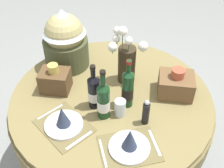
{
  "coord_description": "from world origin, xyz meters",
  "views": [
    {
      "loc": [
        0.2,
        -1.38,
        2.12
      ],
      "look_at": [
        0.0,
        0.03,
        0.86
      ],
      "focal_mm": 44.62,
      "sensor_mm": 36.0,
      "label": 1
    }
  ],
  "objects_px": {
    "place_setting_right": "(130,143)",
    "woven_basket_side_left": "(55,80)",
    "place_setting_left": "(63,121)",
    "wine_bottle_right": "(103,100)",
    "gift_tub_back_left": "(65,37)",
    "dining_table": "(111,111)",
    "wine_bottle_left": "(128,88)",
    "wine_bottle_centre": "(94,91)",
    "flower_vase": "(126,59)",
    "tumbler_near_right": "(120,108)",
    "pepper_mill": "(146,113)",
    "woven_basket_side_right": "(176,84)"
  },
  "relations": [
    {
      "from": "place_setting_right",
      "to": "woven_basket_side_left",
      "type": "relative_size",
      "value": 1.91
    },
    {
      "from": "place_setting_left",
      "to": "wine_bottle_right",
      "type": "height_order",
      "value": "wine_bottle_right"
    },
    {
      "from": "place_setting_right",
      "to": "gift_tub_back_left",
      "type": "xyz_separation_m",
      "value": [
        -0.56,
        0.74,
        0.2
      ]
    },
    {
      "from": "dining_table",
      "to": "wine_bottle_left",
      "type": "height_order",
      "value": "wine_bottle_left"
    },
    {
      "from": "wine_bottle_centre",
      "to": "woven_basket_side_left",
      "type": "bearing_deg",
      "value": 158.0
    },
    {
      "from": "flower_vase",
      "to": "tumbler_near_right",
      "type": "distance_m",
      "value": 0.37
    },
    {
      "from": "wine_bottle_centre",
      "to": "pepper_mill",
      "type": "height_order",
      "value": "wine_bottle_centre"
    },
    {
      "from": "wine_bottle_right",
      "to": "flower_vase",
      "type": "bearing_deg",
      "value": 74.76
    },
    {
      "from": "dining_table",
      "to": "tumbler_near_right",
      "type": "height_order",
      "value": "tumbler_near_right"
    },
    {
      "from": "tumbler_near_right",
      "to": "place_setting_right",
      "type": "bearing_deg",
      "value": -71.73
    },
    {
      "from": "woven_basket_side_right",
      "to": "pepper_mill",
      "type": "bearing_deg",
      "value": -122.4
    },
    {
      "from": "flower_vase",
      "to": "wine_bottle_left",
      "type": "bearing_deg",
      "value": -81.73
    },
    {
      "from": "place_setting_left",
      "to": "gift_tub_back_left",
      "type": "relative_size",
      "value": 0.91
    },
    {
      "from": "dining_table",
      "to": "woven_basket_side_left",
      "type": "relative_size",
      "value": 6.62
    },
    {
      "from": "dining_table",
      "to": "gift_tub_back_left",
      "type": "height_order",
      "value": "gift_tub_back_left"
    },
    {
      "from": "wine_bottle_right",
      "to": "woven_basket_side_right",
      "type": "distance_m",
      "value": 0.54
    },
    {
      "from": "pepper_mill",
      "to": "gift_tub_back_left",
      "type": "relative_size",
      "value": 0.41
    },
    {
      "from": "gift_tub_back_left",
      "to": "wine_bottle_centre",
      "type": "bearing_deg",
      "value": -54.95
    },
    {
      "from": "place_setting_left",
      "to": "flower_vase",
      "type": "xyz_separation_m",
      "value": [
        0.33,
        0.49,
        0.14
      ]
    },
    {
      "from": "flower_vase",
      "to": "wine_bottle_centre",
      "type": "height_order",
      "value": "flower_vase"
    },
    {
      "from": "flower_vase",
      "to": "gift_tub_back_left",
      "type": "height_order",
      "value": "gift_tub_back_left"
    },
    {
      "from": "place_setting_right",
      "to": "gift_tub_back_left",
      "type": "height_order",
      "value": "gift_tub_back_left"
    },
    {
      "from": "place_setting_left",
      "to": "wine_bottle_right",
      "type": "relative_size",
      "value": 1.17
    },
    {
      "from": "wine_bottle_right",
      "to": "gift_tub_back_left",
      "type": "distance_m",
      "value": 0.63
    },
    {
      "from": "wine_bottle_centre",
      "to": "woven_basket_side_left",
      "type": "relative_size",
      "value": 1.54
    },
    {
      "from": "wine_bottle_right",
      "to": "pepper_mill",
      "type": "xyz_separation_m",
      "value": [
        0.27,
        -0.02,
        -0.05
      ]
    },
    {
      "from": "pepper_mill",
      "to": "wine_bottle_centre",
      "type": "bearing_deg",
      "value": 163.17
    },
    {
      "from": "wine_bottle_centre",
      "to": "wine_bottle_right",
      "type": "height_order",
      "value": "wine_bottle_right"
    },
    {
      "from": "dining_table",
      "to": "tumbler_near_right",
      "type": "xyz_separation_m",
      "value": [
        0.08,
        -0.16,
        0.21
      ]
    },
    {
      "from": "woven_basket_side_left",
      "to": "woven_basket_side_right",
      "type": "xyz_separation_m",
      "value": [
        0.83,
        0.08,
        -0.0
      ]
    },
    {
      "from": "tumbler_near_right",
      "to": "woven_basket_side_left",
      "type": "height_order",
      "value": "woven_basket_side_left"
    },
    {
      "from": "tumbler_near_right",
      "to": "wine_bottle_centre",
      "type": "bearing_deg",
      "value": 162.06
    },
    {
      "from": "dining_table",
      "to": "tumbler_near_right",
      "type": "relative_size",
      "value": 11.99
    },
    {
      "from": "wine_bottle_right",
      "to": "wine_bottle_left",
      "type": "bearing_deg",
      "value": 41.69
    },
    {
      "from": "wine_bottle_right",
      "to": "woven_basket_side_right",
      "type": "height_order",
      "value": "wine_bottle_right"
    },
    {
      "from": "wine_bottle_right",
      "to": "woven_basket_side_left",
      "type": "relative_size",
      "value": 1.7
    },
    {
      "from": "wine_bottle_right",
      "to": "tumbler_near_right",
      "type": "relative_size",
      "value": 3.09
    },
    {
      "from": "gift_tub_back_left",
      "to": "place_setting_left",
      "type": "bearing_deg",
      "value": -77.42
    },
    {
      "from": "place_setting_left",
      "to": "woven_basket_side_left",
      "type": "xyz_separation_m",
      "value": [
        -0.14,
        0.33,
        0.04
      ]
    },
    {
      "from": "place_setting_right",
      "to": "wine_bottle_left",
      "type": "distance_m",
      "value": 0.37
    },
    {
      "from": "dining_table",
      "to": "place_setting_right",
      "type": "relative_size",
      "value": 3.46
    },
    {
      "from": "dining_table",
      "to": "flower_vase",
      "type": "xyz_separation_m",
      "value": [
        0.08,
        0.19,
        0.34
      ]
    },
    {
      "from": "gift_tub_back_left",
      "to": "place_setting_right",
      "type": "bearing_deg",
      "value": -52.85
    },
    {
      "from": "woven_basket_side_right",
      "to": "gift_tub_back_left",
      "type": "bearing_deg",
      "value": 164.76
    },
    {
      "from": "place_setting_left",
      "to": "wine_bottle_left",
      "type": "height_order",
      "value": "wine_bottle_left"
    },
    {
      "from": "place_setting_left",
      "to": "woven_basket_side_left",
      "type": "relative_size",
      "value": 1.99
    },
    {
      "from": "dining_table",
      "to": "place_setting_right",
      "type": "distance_m",
      "value": 0.49
    },
    {
      "from": "woven_basket_side_left",
      "to": "woven_basket_side_right",
      "type": "relative_size",
      "value": 0.91
    },
    {
      "from": "dining_table",
      "to": "gift_tub_back_left",
      "type": "bearing_deg",
      "value": 141.07
    },
    {
      "from": "pepper_mill",
      "to": "woven_basket_side_left",
      "type": "relative_size",
      "value": 0.88
    }
  ]
}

